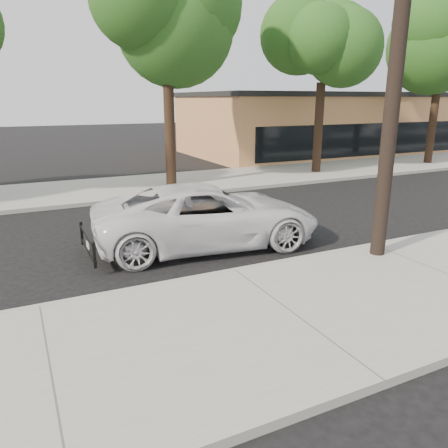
{
  "coord_description": "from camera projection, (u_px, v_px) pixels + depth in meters",
  "views": [
    {
      "loc": [
        -4.12,
        -10.08,
        3.77
      ],
      "look_at": [
        0.08,
        -1.41,
        1.0
      ],
      "focal_mm": 35.0,
      "sensor_mm": 36.0,
      "label": 1
    }
  ],
  "objects": [
    {
      "name": "tree_c",
      "position": [
        172.0,
        16.0,
        17.12
      ],
      "size": [
        4.96,
        4.8,
        9.55
      ],
      "color": "black",
      "rests_on": "far_sidewalk"
    },
    {
      "name": "police_cruiser",
      "position": [
        208.0,
        215.0,
        11.47
      ],
      "size": [
        6.21,
        3.45,
        1.64
      ],
      "primitive_type": "imported",
      "rotation": [
        0.0,
        0.0,
        1.44
      ],
      "color": "silver",
      "rests_on": "ground"
    },
    {
      "name": "ground",
      "position": [
        198.0,
        248.0,
        11.49
      ],
      "size": [
        120.0,
        120.0,
        0.0
      ],
      "primitive_type": "plane",
      "color": "black",
      "rests_on": "ground"
    },
    {
      "name": "curb_near",
      "position": [
        234.0,
        272.0,
        9.65
      ],
      "size": [
        90.0,
        0.12,
        0.16
      ],
      "primitive_type": "cube",
      "color": "#9E9B93",
      "rests_on": "ground"
    },
    {
      "name": "tree_d",
      "position": [
        329.0,
        43.0,
        20.89
      ],
      "size": [
        4.5,
        4.35,
        8.75
      ],
      "color": "black",
      "rests_on": "far_sidewalk"
    },
    {
      "name": "far_sidewalk",
      "position": [
        122.0,
        188.0,
        18.82
      ],
      "size": [
        90.0,
        5.0,
        0.15
      ],
      "primitive_type": "cube",
      "color": "gray",
      "rests_on": "ground"
    },
    {
      "name": "utility_pole",
      "position": [
        397.0,
        54.0,
        9.37
      ],
      "size": [
        1.4,
        0.34,
        9.0
      ],
      "color": "black",
      "rests_on": "near_sidewalk"
    },
    {
      "name": "near_sidewalk",
      "position": [
        291.0,
        315.0,
        7.75
      ],
      "size": [
        90.0,
        4.4,
        0.15
      ],
      "primitive_type": "cube",
      "color": "gray",
      "rests_on": "ground"
    },
    {
      "name": "building_main",
      "position": [
        317.0,
        124.0,
        31.48
      ],
      "size": [
        18.0,
        10.0,
        4.0
      ],
      "primitive_type": "cube",
      "color": "#B4774B",
      "rests_on": "ground"
    },
    {
      "name": "tree_e",
      "position": [
        448.0,
        44.0,
        23.97
      ],
      "size": [
        4.8,
        4.65,
        9.25
      ],
      "color": "black",
      "rests_on": "far_sidewalk"
    }
  ]
}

